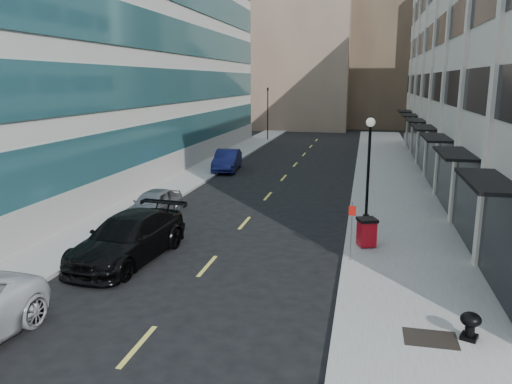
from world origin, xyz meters
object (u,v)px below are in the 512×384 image
at_px(car_blue_sedan, 227,160).
at_px(car_black_pickup, 128,238).
at_px(urn_planter, 470,323).
at_px(car_silver_sedan, 153,204).
at_px(trash_bin, 367,231).
at_px(sign_post, 352,223).
at_px(traffic_signal, 268,91).
at_px(lamppost, 369,160).

bearing_deg(car_blue_sedan, car_black_pickup, -92.20).
xyz_separation_m(car_blue_sedan, urn_planter, (13.40, -24.00, -0.20)).
relative_size(car_blue_sedan, urn_planter, 6.51).
height_order(car_silver_sedan, trash_bin, car_silver_sedan).
bearing_deg(car_black_pickup, sign_post, 15.48).
bearing_deg(traffic_signal, car_blue_sedan, -88.00).
relative_size(car_blue_sedan, trash_bin, 4.10).
bearing_deg(car_black_pickup, traffic_signal, 99.42).
bearing_deg(urn_planter, trash_bin, 110.64).
bearing_deg(sign_post, trash_bin, 82.78).
distance_m(traffic_signal, lamppost, 34.99).
height_order(traffic_signal, urn_planter, traffic_signal).
xyz_separation_m(car_silver_sedan, trash_bin, (10.68, -2.78, 0.08)).
distance_m(car_blue_sedan, lamppost, 16.98).
bearing_deg(lamppost, car_blue_sedan, 129.34).
relative_size(lamppost, urn_planter, 6.82).
bearing_deg(traffic_signal, urn_planter, -72.23).
height_order(car_blue_sedan, urn_planter, car_blue_sedan).
bearing_deg(car_black_pickup, urn_planter, -12.54).
bearing_deg(sign_post, car_silver_sedan, 165.86).
xyz_separation_m(car_black_pickup, urn_planter, (11.80, -3.99, -0.29)).
relative_size(trash_bin, sign_post, 0.52).
bearing_deg(car_blue_sedan, urn_planter, -67.59).
distance_m(car_silver_sedan, lamppost, 10.98).
bearing_deg(lamppost, sign_post, -95.67).
bearing_deg(lamppost, car_black_pickup, -142.25).
bearing_deg(urn_planter, car_blue_sedan, 119.18).
relative_size(car_silver_sedan, sign_post, 1.84).
height_order(traffic_signal, car_blue_sedan, traffic_signal).
distance_m(lamppost, urn_planter, 11.62).
distance_m(car_blue_sedan, urn_planter, 27.49).
bearing_deg(car_black_pickup, trash_bin, 25.71).
distance_m(car_silver_sedan, car_blue_sedan, 14.00).
xyz_separation_m(car_blue_sedan, sign_post, (10.10, -18.61, 0.83)).
distance_m(traffic_signal, sign_post, 40.30).
height_order(car_black_pickup, car_blue_sedan, car_black_pickup).
xyz_separation_m(trash_bin, sign_post, (-0.58, -1.83, 0.85)).
relative_size(lamppost, sign_post, 2.24).
distance_m(car_black_pickup, lamppost, 11.68).
bearing_deg(car_silver_sedan, sign_post, -21.38).
relative_size(traffic_signal, car_black_pickup, 1.13).
height_order(traffic_signal, car_black_pickup, traffic_signal).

